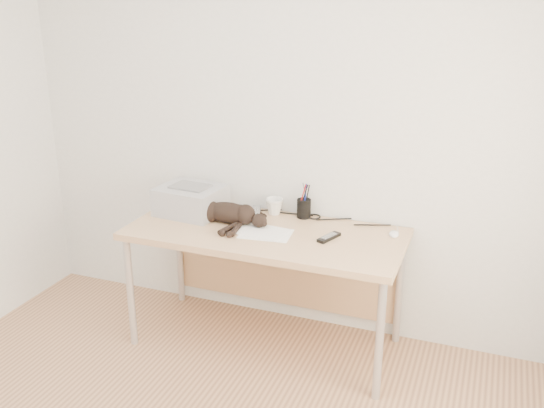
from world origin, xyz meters
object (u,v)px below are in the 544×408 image
at_px(cat, 226,214).
at_px(mug, 274,206).
at_px(printer, 191,200).
at_px(mouse, 394,232).
at_px(pen_cup, 304,208).
at_px(desk, 270,246).

relative_size(cat, mug, 5.40).
bearing_deg(printer, cat, -15.46).
distance_m(mug, mouse, 0.76).
height_order(pen_cup, mouse, pen_cup).
bearing_deg(pen_cup, mouse, -8.53).
height_order(cat, mouse, cat).
bearing_deg(mouse, pen_cup, 161.66).
bearing_deg(desk, mug, 103.93).
xyz_separation_m(mug, pen_cup, (0.19, 0.01, 0.01)).
height_order(desk, printer, printer).
relative_size(mug, mouse, 1.14).
bearing_deg(printer, mouse, 4.24).
height_order(cat, mug, cat).
bearing_deg(mug, desk, -76.07).
bearing_deg(desk, mouse, 9.50).
relative_size(cat, pen_cup, 2.69).
distance_m(pen_cup, mouse, 0.58).
xyz_separation_m(pen_cup, mouse, (0.57, -0.09, -0.05)).
bearing_deg(pen_cup, desk, -124.62).
distance_m(desk, printer, 0.58).
xyz_separation_m(mug, mouse, (0.76, -0.08, -0.04)).
bearing_deg(desk, printer, 177.23).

